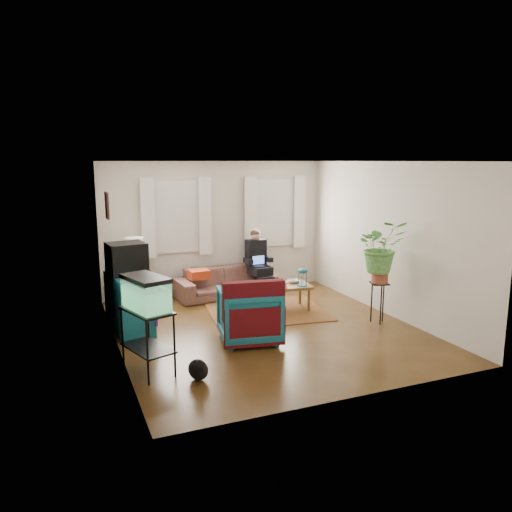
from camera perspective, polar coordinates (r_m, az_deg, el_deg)
name	(u,v)px	position (r m, az deg, el deg)	size (l,w,h in m)	color
floor	(266,329)	(7.95, 1.10, -8.32)	(4.50, 5.00, 0.01)	#4F2B14
ceiling	(266,161)	(7.51, 1.17, 10.77)	(4.50, 5.00, 0.01)	white
wall_back	(216,228)	(9.94, -4.59, 3.25)	(4.50, 0.01, 2.60)	silver
wall_front	(358,285)	(5.46, 11.59, -3.26)	(4.50, 0.01, 2.60)	silver
wall_left	(114,259)	(7.05, -15.90, -0.28)	(0.01, 5.00, 2.60)	silver
wall_right	(388,239)	(8.75, 14.81, 1.88)	(0.01, 5.00, 2.60)	silver
window_left	(176,217)	(9.68, -9.10, 4.44)	(1.08, 0.04, 1.38)	white
window_right	(274,213)	(10.33, 2.07, 4.97)	(1.08, 0.04, 1.38)	white
curtains_left	(177,217)	(9.60, -8.99, 4.39)	(1.36, 0.06, 1.50)	white
curtains_right	(276,213)	(10.26, 2.25, 4.92)	(1.36, 0.06, 1.50)	white
picture_frame	(108,206)	(7.81, -16.61, 5.55)	(0.04, 0.32, 0.40)	#3D2616
area_rug	(267,311)	(8.81, 1.28, -6.33)	(2.00, 1.60, 0.01)	brown
sofa	(226,278)	(9.70, -3.47, -2.47)	(1.93, 0.76, 0.75)	brown
seated_person	(258,264)	(9.94, 0.21, -0.96)	(0.48, 0.59, 1.15)	black
side_table	(136,287)	(9.46, -13.50, -3.42)	(0.45, 0.45, 0.65)	#422D18
table_lamp	(135,254)	(9.33, -13.67, 0.20)	(0.34, 0.34, 0.60)	white
dresser	(129,303)	(7.94, -14.28, -5.28)	(0.50, 1.00, 0.90)	#135975
crt_tv	(126,258)	(7.88, -14.58, -0.25)	(0.55, 0.50, 0.48)	black
aquarium_stand	(148,341)	(6.41, -12.24, -9.51)	(0.41, 0.73, 0.82)	black
aquarium	(146,293)	(6.22, -12.47, -4.11)	(0.37, 0.67, 0.43)	#7FD899
black_cat	(198,368)	(6.21, -6.63, -12.55)	(0.23, 0.36, 0.31)	black
armchair	(249,312)	(7.33, -0.81, -6.43)	(0.84, 0.79, 0.87)	#12576C
serape_throw	(254,307)	(6.96, -0.25, -5.81)	(0.87, 0.20, 0.72)	#9E0A0A
coffee_table	(279,297)	(8.88, 2.66, -4.74)	(1.09, 0.59, 0.45)	brown
cup_a	(267,285)	(8.64, 1.31, -3.28)	(0.12, 0.12, 0.10)	white
cup_b	(285,285)	(8.66, 3.34, -3.29)	(0.10, 0.10, 0.09)	beige
bowl	(293,281)	(8.99, 4.30, -2.90)	(0.21, 0.21, 0.05)	white
snack_tray	(261,283)	(8.87, 0.56, -3.11)	(0.34, 0.34, 0.04)	#B21414
birdcage	(302,277)	(8.76, 5.33, -2.40)	(0.18, 0.18, 0.32)	#115B6B
plant_stand	(379,303)	(8.39, 13.83, -5.21)	(0.28, 0.28, 0.67)	black
potted_plant	(381,255)	(8.21, 14.08, 0.16)	(0.77, 0.66, 0.85)	#599947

